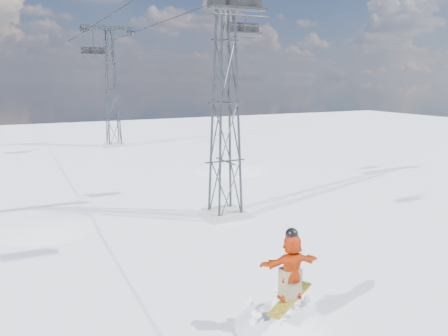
{
  "coord_description": "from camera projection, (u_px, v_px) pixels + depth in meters",
  "views": [
    {
      "loc": [
        -8.07,
        -10.17,
        6.56
      ],
      "look_at": [
        -1.67,
        3.04,
        3.55
      ],
      "focal_mm": 35.0,
      "sensor_mm": 36.0,
      "label": 1
    }
  ],
  "objects": [
    {
      "name": "ground",
      "position": [
        314.0,
        291.0,
        13.73
      ],
      "size": [
        120.0,
        120.0,
        0.0
      ],
      "primitive_type": "plane",
      "color": "white",
      "rests_on": "ground"
    },
    {
      "name": "lift_chair_far",
      "position": [
        94.0,
        51.0,
        36.68
      ],
      "size": [
        2.05,
        0.59,
        2.54
      ],
      "color": "black",
      "rests_on": "ground"
    },
    {
      "name": "lift_chair_near",
      "position": [
        237.0,
        2.0,
        13.67
      ],
      "size": [
        1.93,
        0.56,
        2.4
      ],
      "color": "black",
      "rests_on": "ground"
    },
    {
      "name": "lift_tower_near",
      "position": [
        225.0,
        103.0,
        20.03
      ],
      "size": [
        5.2,
        1.8,
        11.43
      ],
      "color": "#999999",
      "rests_on": "ground"
    },
    {
      "name": "haul_cables",
      "position": [
        150.0,
        13.0,
        29.08
      ],
      "size": [
        4.46,
        51.0,
        0.06
      ],
      "color": "black",
      "rests_on": "ground"
    },
    {
      "name": "lift_tower_far",
      "position": [
        112.0,
        90.0,
        42.07
      ],
      "size": [
        5.2,
        1.8,
        11.43
      ],
      "color": "#999999",
      "rests_on": "ground"
    },
    {
      "name": "snow_terrain",
      "position": [
        79.0,
        301.0,
        32.35
      ],
      "size": [
        39.0,
        37.0,
        22.0
      ],
      "color": "white",
      "rests_on": "ground"
    },
    {
      "name": "lift_chair_mid",
      "position": [
        245.0,
        29.0,
        22.22
      ],
      "size": [
        1.81,
        0.52,
        2.25
      ],
      "color": "black",
      "rests_on": "ground"
    }
  ]
}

